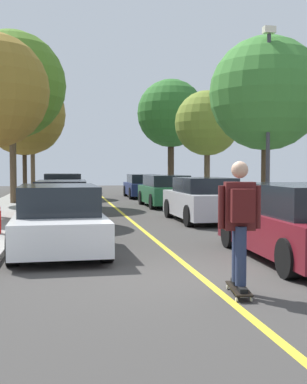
# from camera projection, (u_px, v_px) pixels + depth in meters

# --- Properties ---
(ground) EXTENTS (80.00, 80.00, 0.00)m
(ground) POSITION_uv_depth(u_px,v_px,m) (200.00, 277.00, 8.06)
(ground) COLOR #3D3A38
(center_line) EXTENTS (0.12, 39.20, 0.01)m
(center_line) POSITION_uv_depth(u_px,v_px,m) (156.00, 240.00, 11.99)
(center_line) COLOR gold
(center_line) RESTS_ON ground
(parked_car_left_nearest) EXTENTS (1.99, 4.25, 1.36)m
(parked_car_left_nearest) POSITION_uv_depth(u_px,v_px,m) (59.00, 219.00, 10.51)
(parked_car_left_nearest) COLOR white
(parked_car_left_nearest) RESTS_ON ground
(parked_car_left_near) EXTENTS (2.05, 4.44, 1.29)m
(parked_car_left_near) POSITION_uv_depth(u_px,v_px,m) (61.00, 200.00, 16.89)
(parked_car_left_near) COLOR maroon
(parked_car_left_near) RESTS_ON ground
(parked_car_left_far) EXTENTS (1.99, 4.49, 1.44)m
(parked_car_left_far) POSITION_uv_depth(u_px,v_px,m) (62.00, 189.00, 23.57)
(parked_car_left_far) COLOR black
(parked_car_left_far) RESTS_ON ground
(parked_car_right_nearest) EXTENTS (2.06, 4.53, 1.42)m
(parked_car_right_nearest) POSITION_uv_depth(u_px,v_px,m) (300.00, 223.00, 9.49)
(parked_car_right_nearest) COLOR maroon
(parked_car_right_nearest) RESTS_ON ground
(parked_car_right_near) EXTENTS (1.89, 4.14, 1.41)m
(parked_car_right_near) POSITION_uv_depth(u_px,v_px,m) (203.00, 200.00, 16.19)
(parked_car_right_near) COLOR #B7B7BC
(parked_car_right_near) RESTS_ON ground
(parked_car_right_far) EXTENTS (1.95, 4.17, 1.39)m
(parked_car_right_far) POSITION_uv_depth(u_px,v_px,m) (166.00, 191.00, 22.25)
(parked_car_right_far) COLOR #1E5B33
(parked_car_right_far) RESTS_ON ground
(parked_car_right_farthest) EXTENTS (1.91, 4.25, 1.33)m
(parked_car_right_farthest) POSITION_uv_depth(u_px,v_px,m) (143.00, 186.00, 28.79)
(parked_car_right_farthest) COLOR navy
(parked_car_right_farthest) RESTS_ON ground
(street_tree_left_near) EXTENTS (4.74, 4.74, 7.62)m
(street_tree_left_near) POSITION_uv_depth(u_px,v_px,m) (12.00, 85.00, 22.39)
(street_tree_left_near) COLOR brown
(street_tree_left_near) RESTS_ON sidewalk_left
(street_tree_left_far) EXTENTS (4.69, 4.69, 6.96)m
(street_tree_left_far) POSITION_uv_depth(u_px,v_px,m) (24.00, 114.00, 28.89)
(street_tree_left_far) COLOR #3D2D1E
(street_tree_left_far) RESTS_ON sidewalk_left
(street_tree_left_farthest) EXTENTS (4.16, 4.16, 6.78)m
(street_tree_left_farthest) POSITION_uv_depth(u_px,v_px,m) (32.00, 124.00, 36.18)
(street_tree_left_farthest) COLOR brown
(street_tree_left_farthest) RESTS_ON sidewalk_left
(street_tree_right_nearest) EXTENTS (3.71, 3.71, 5.86)m
(street_tree_right_nearest) POSITION_uv_depth(u_px,v_px,m) (266.00, 94.00, 16.52)
(street_tree_right_nearest) COLOR #4C3823
(street_tree_right_nearest) RESTS_ON sidewalk_right
(street_tree_right_near) EXTENTS (3.01, 3.01, 5.14)m
(street_tree_right_near) POSITION_uv_depth(u_px,v_px,m) (207.00, 123.00, 23.39)
(street_tree_right_near) COLOR brown
(street_tree_right_near) RESTS_ON sidewalk_right
(street_tree_right_far) EXTENTS (4.20, 4.20, 7.04)m
(street_tree_right_far) POSITION_uv_depth(u_px,v_px,m) (171.00, 114.00, 31.37)
(street_tree_right_far) COLOR #3D2D1E
(street_tree_right_far) RESTS_ON sidewalk_right
(streetlamp) EXTENTS (0.36, 0.24, 5.84)m
(streetlamp) POSITION_uv_depth(u_px,v_px,m) (268.00, 110.00, 15.35)
(streetlamp) COLOR #38383D
(streetlamp) RESTS_ON sidewalk_right
(skateboard) EXTENTS (0.34, 0.86, 0.10)m
(skateboard) POSITION_uv_depth(u_px,v_px,m) (239.00, 289.00, 6.89)
(skateboard) COLOR black
(skateboard) RESTS_ON ground
(skateboarder) EXTENTS (0.59, 0.71, 1.72)m
(skateboarder) POSITION_uv_depth(u_px,v_px,m) (240.00, 217.00, 6.80)
(skateboarder) COLOR black
(skateboarder) RESTS_ON skateboard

